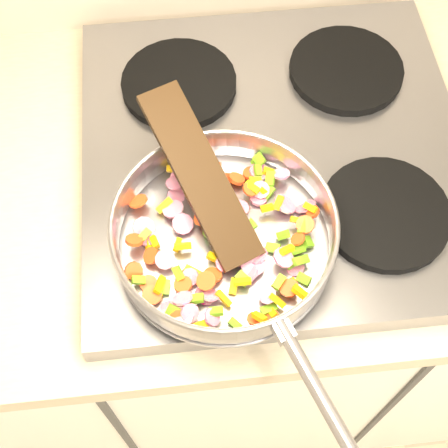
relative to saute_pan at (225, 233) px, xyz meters
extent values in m
cube|color=#939399|center=(0.10, 0.17, -0.07)|extent=(0.60, 0.60, 0.04)
cylinder|color=black|center=(-0.04, 0.03, -0.04)|extent=(0.19, 0.19, 0.02)
cylinder|color=black|center=(0.24, 0.03, -0.04)|extent=(0.19, 0.19, 0.02)
cylinder|color=black|center=(-0.04, 0.31, -0.04)|extent=(0.19, 0.19, 0.02)
cylinder|color=black|center=(0.24, 0.31, -0.04)|extent=(0.19, 0.19, 0.02)
cylinder|color=#9E9EA5|center=(0.00, 0.00, -0.03)|extent=(0.30, 0.30, 0.01)
torus|color=#9E9EA5|center=(0.00, 0.00, 0.00)|extent=(0.35, 0.35, 0.06)
torus|color=#9E9EA5|center=(0.00, 0.00, 0.03)|extent=(0.31, 0.31, 0.01)
cylinder|color=#9E9EA5|center=(0.08, -0.23, 0.02)|extent=(0.08, 0.18, 0.02)
cube|color=#9E9EA5|center=(0.05, -0.15, 0.02)|extent=(0.03, 0.04, 0.02)
cylinder|color=#EE481B|center=(-0.07, -0.11, -0.01)|extent=(0.04, 0.03, 0.03)
cylinder|color=#C0125C|center=(-0.03, -0.12, -0.01)|extent=(0.03, 0.03, 0.02)
cube|color=#5FA01A|center=(0.07, 0.07, -0.02)|extent=(0.03, 0.03, 0.02)
cube|color=#5FA01A|center=(-0.09, -0.06, -0.02)|extent=(0.02, 0.02, 0.01)
cube|color=#5FA01A|center=(-0.05, -0.04, -0.02)|extent=(0.03, 0.02, 0.01)
cube|color=#5FA01A|center=(0.05, -0.11, -0.02)|extent=(0.02, 0.02, 0.01)
cube|color=#5FA01A|center=(-0.01, 0.08, -0.02)|extent=(0.02, 0.03, 0.01)
cube|color=#5FA01A|center=(-0.02, -0.11, -0.01)|extent=(0.02, 0.01, 0.01)
cube|color=#5FA01A|center=(0.08, 0.00, -0.02)|extent=(0.02, 0.01, 0.02)
cylinder|color=#C0125C|center=(-0.06, -0.11, -0.01)|extent=(0.03, 0.03, 0.02)
cylinder|color=#C0125C|center=(-0.07, -0.11, -0.01)|extent=(0.04, 0.04, 0.01)
cylinder|color=#C0125C|center=(0.00, 0.05, -0.01)|extent=(0.03, 0.03, 0.02)
cube|color=#5FA01A|center=(0.06, -0.08, -0.01)|extent=(0.02, 0.02, 0.01)
cylinder|color=#EE481B|center=(-0.10, -0.02, -0.01)|extent=(0.03, 0.03, 0.02)
cylinder|color=#C0125C|center=(-0.08, -0.03, -0.01)|extent=(0.03, 0.03, 0.02)
cylinder|color=#EE481B|center=(-0.10, -0.07, -0.02)|extent=(0.03, 0.03, 0.02)
cube|color=#5FA01A|center=(0.10, -0.05, -0.01)|extent=(0.03, 0.02, 0.02)
cylinder|color=#C0125C|center=(0.07, -0.04, -0.01)|extent=(0.04, 0.04, 0.02)
cylinder|color=#EE481B|center=(0.05, 0.11, -0.02)|extent=(0.03, 0.03, 0.01)
cube|color=#F1B00B|center=(-0.06, -0.01, -0.01)|extent=(0.02, 0.01, 0.01)
cylinder|color=#EE481B|center=(0.04, 0.07, 0.00)|extent=(0.03, 0.03, 0.01)
cube|color=#F1B00B|center=(-0.02, -0.03, -0.02)|extent=(0.03, 0.02, 0.02)
cube|color=#5FA01A|center=(-0.07, -0.05, -0.01)|extent=(0.02, 0.02, 0.02)
cylinder|color=#C0125C|center=(0.06, 0.07, -0.01)|extent=(0.03, 0.03, 0.01)
cylinder|color=#EE481B|center=(-0.03, 0.12, -0.01)|extent=(0.02, 0.02, 0.02)
cube|color=#F1B00B|center=(0.01, 0.08, -0.02)|extent=(0.01, 0.02, 0.01)
cube|color=#5FA01A|center=(-0.12, -0.05, -0.01)|extent=(0.02, 0.01, 0.01)
cube|color=#5FA01A|center=(0.06, 0.12, -0.02)|extent=(0.02, 0.03, 0.01)
cylinder|color=#C0125C|center=(0.09, -0.05, -0.03)|extent=(0.03, 0.03, 0.01)
cube|color=#F1B00B|center=(-0.09, -0.06, -0.01)|extent=(0.02, 0.03, 0.02)
cylinder|color=#C0125C|center=(-0.08, -0.09, -0.02)|extent=(0.04, 0.04, 0.02)
cube|color=#5FA01A|center=(0.10, -0.07, -0.02)|extent=(0.02, 0.02, 0.01)
cylinder|color=#C0125C|center=(0.12, 0.04, -0.02)|extent=(0.05, 0.04, 0.03)
cylinder|color=#EE481B|center=(0.13, 0.03, -0.01)|extent=(0.03, 0.03, 0.02)
cube|color=#5FA01A|center=(0.11, -0.02, -0.02)|extent=(0.02, 0.02, 0.01)
cylinder|color=#C0125C|center=(0.02, -0.02, -0.03)|extent=(0.04, 0.04, 0.03)
cylinder|color=#EE481B|center=(-0.12, 0.00, 0.00)|extent=(0.03, 0.03, 0.02)
cylinder|color=#EE481B|center=(-0.02, 0.05, -0.02)|extent=(0.03, 0.03, 0.02)
cylinder|color=#C0125C|center=(-0.05, -0.05, -0.02)|extent=(0.03, 0.03, 0.02)
cylinder|color=#C0125C|center=(0.03, 0.05, -0.02)|extent=(0.03, 0.03, 0.01)
cube|color=#F1B00B|center=(-0.07, 0.00, -0.02)|extent=(0.02, 0.02, 0.01)
cylinder|color=#EE481B|center=(-0.12, 0.07, -0.01)|extent=(0.04, 0.03, 0.02)
cylinder|color=#C0125C|center=(0.02, 0.03, -0.02)|extent=(0.04, 0.04, 0.02)
cube|color=#5FA01A|center=(0.04, 0.01, -0.01)|extent=(0.02, 0.02, 0.01)
cylinder|color=#C0125C|center=(0.06, 0.06, -0.02)|extent=(0.04, 0.04, 0.01)
cylinder|color=#C0125C|center=(-0.07, 0.05, -0.01)|extent=(0.04, 0.04, 0.01)
cube|color=#F1B00B|center=(-0.10, -0.07, -0.02)|extent=(0.03, 0.02, 0.01)
cube|color=#F1B00B|center=(0.06, 0.04, -0.01)|extent=(0.02, 0.01, 0.01)
cylinder|color=#EE481B|center=(-0.03, -0.06, -0.01)|extent=(0.04, 0.04, 0.01)
cylinder|color=#C0125C|center=(0.09, 0.05, -0.02)|extent=(0.04, 0.04, 0.03)
cylinder|color=#EE481B|center=(0.05, -0.12, -0.02)|extent=(0.03, 0.03, 0.02)
cube|color=#F1B00B|center=(0.05, -0.11, -0.02)|extent=(0.02, 0.02, 0.02)
cylinder|color=#EE481B|center=(-0.13, -0.03, -0.02)|extent=(0.03, 0.03, 0.03)
cube|color=#5FA01A|center=(0.08, 0.09, -0.01)|extent=(0.02, 0.03, 0.02)
cylinder|color=#C0125C|center=(0.04, -0.03, -0.01)|extent=(0.04, 0.04, 0.02)
cylinder|color=#EE481B|center=(0.11, 0.00, 0.00)|extent=(0.04, 0.04, 0.01)
cube|color=#5FA01A|center=(0.00, 0.05, -0.01)|extent=(0.02, 0.01, 0.02)
cube|color=#F1B00B|center=(0.05, 0.07, 0.00)|extent=(0.02, 0.02, 0.01)
cylinder|color=#EE481B|center=(0.01, 0.10, -0.02)|extent=(0.03, 0.03, 0.02)
cylinder|color=#C0125C|center=(-0.03, -0.08, -0.02)|extent=(0.03, 0.03, 0.02)
cylinder|color=#EE481B|center=(-0.03, 0.03, -0.01)|extent=(0.02, 0.02, 0.02)
cylinder|color=#C0125C|center=(0.09, 0.09, -0.01)|extent=(0.03, 0.03, 0.01)
cube|color=#F1B00B|center=(0.08, 0.10, -0.01)|extent=(0.03, 0.02, 0.01)
cylinder|color=#EE481B|center=(0.08, -0.08, -0.01)|extent=(0.03, 0.03, 0.01)
cylinder|color=#EE481B|center=(0.01, 0.00, -0.02)|extent=(0.03, 0.03, 0.02)
cylinder|color=#EE481B|center=(-0.02, -0.05, -0.02)|extent=(0.04, 0.04, 0.02)
cube|color=#F1B00B|center=(0.12, 0.03, -0.01)|extent=(0.02, 0.02, 0.02)
cylinder|color=#C0125C|center=(-0.11, 0.02, -0.02)|extent=(0.04, 0.04, 0.01)
cylinder|color=#C0125C|center=(-0.06, 0.09, -0.01)|extent=(0.03, 0.03, 0.01)
cube|color=#5FA01A|center=(-0.11, 0.01, -0.01)|extent=(0.02, 0.02, 0.01)
cube|color=#5FA01A|center=(-0.02, 0.01, -0.02)|extent=(0.02, 0.02, 0.02)
cube|color=#F1B00B|center=(0.06, 0.07, -0.02)|extent=(0.02, 0.02, 0.01)
cube|color=#5FA01A|center=(-0.08, -0.10, -0.01)|extent=(0.02, 0.02, 0.02)
cube|color=#F1B00B|center=(-0.06, 0.12, -0.01)|extent=(0.03, 0.01, 0.01)
cube|color=#F1B00B|center=(-0.04, -0.12, -0.01)|extent=(0.02, 0.02, 0.01)
cube|color=#F1B00B|center=(-0.08, 0.06, -0.01)|extent=(0.03, 0.02, 0.02)
cylinder|color=#C0125C|center=(0.03, -0.05, -0.02)|extent=(0.03, 0.03, 0.02)
cylinder|color=#C0125C|center=(0.03, -0.04, -0.01)|extent=(0.04, 0.04, 0.02)
cylinder|color=#C0125C|center=(-0.06, -0.08, -0.01)|extent=(0.03, 0.03, 0.02)
cube|color=#5FA01A|center=(0.02, -0.06, -0.01)|extent=(0.02, 0.02, 0.01)
cube|color=#F1B00B|center=(-0.10, 0.01, -0.02)|extent=(0.01, 0.03, 0.02)
cube|color=#F1B00B|center=(-0.01, -0.09, -0.01)|extent=(0.02, 0.02, 0.02)
cube|color=#F1B00B|center=(-0.01, 0.11, -0.01)|extent=(0.02, 0.02, 0.01)
cube|color=#F1B00B|center=(0.08, 0.04, 0.00)|extent=(0.02, 0.02, 0.01)
cube|color=#5FA01A|center=(0.06, 0.12, -0.01)|extent=(0.02, 0.02, 0.02)
cube|color=#F1B00B|center=(0.05, 0.09, -0.01)|extent=(0.02, 0.01, 0.01)
cube|color=#F1B00B|center=(-0.10, 0.01, -0.02)|extent=(0.01, 0.02, 0.01)
cylinder|color=#C0125C|center=(0.00, -0.04, -0.01)|extent=(0.04, 0.03, 0.02)
cube|color=#F1B00B|center=(0.10, 0.01, -0.01)|extent=(0.02, 0.01, 0.01)
cylinder|color=#C0125C|center=(-0.05, 0.11, -0.01)|extent=(0.03, 0.03, 0.01)
cube|color=#F1B00B|center=(0.08, -0.08, -0.02)|extent=(0.03, 0.03, 0.02)
cube|color=#F1B00B|center=(0.00, -0.07, -0.02)|extent=(0.02, 0.02, 0.02)
cylinder|color=#EE481B|center=(-0.06, -0.04, -0.02)|extent=(0.02, 0.02, 0.02)
cylinder|color=#EE481B|center=(-0.04, 0.11, 0.00)|extent=(0.02, 0.02, 0.02)
cube|color=#F1B00B|center=(0.09, -0.10, 0.00)|extent=(0.03, 0.02, 0.02)
cylinder|color=#EE481B|center=(-0.01, 0.06, -0.02)|extent=(0.04, 0.03, 0.02)
cylinder|color=#C0125C|center=(0.06, 0.11, -0.02)|extent=(0.04, 0.04, 0.02)
cylinder|color=#EE481B|center=(0.00, 0.12, -0.01)|extent=(0.04, 0.03, 0.03)
cube|color=#5FA01A|center=(0.06, -0.02, -0.02)|extent=(0.02, 0.02, 0.01)
cube|color=#F1B00B|center=(0.08, -0.03, 0.00)|extent=(0.02, 0.02, 0.02)
cylinder|color=#C0125C|center=(-0.06, 0.08, -0.02)|extent=(0.03, 0.03, 0.02)
cylinder|color=#C0125C|center=(-0.06, 0.03, -0.02)|extent=(0.04, 0.04, 0.02)
cube|color=#F1B00B|center=(0.06, -0.10, -0.01)|extent=(0.02, 0.02, 0.01)
cylinder|color=#EE481B|center=(0.03, -0.12, -0.03)|extent=(0.03, 0.03, 0.01)
cylinder|color=#C0125C|center=(0.05, -0.09, -0.01)|extent=(0.03, 0.03, 0.02)
cube|color=#5FA01A|center=(0.00, -0.12, -0.02)|extent=(0.02, 0.02, 0.01)
cube|color=#F1B00B|center=(0.02, -0.07, -0.01)|extent=(0.02, 0.01, 0.01)
cylinder|color=#EE481B|center=(0.03, 0.10, -0.01)|extent=(0.03, 0.03, 0.02)
cube|color=#5FA01A|center=(-0.05, -0.09, -0.01)|extent=(0.03, 0.01, 0.01)
cylinder|color=#EE481B|center=(0.10, -0.01, -0.01)|extent=(0.02, 0.03, 0.02)
cylinder|color=#EE481B|center=(-0.06, -0.06, -0.02)|extent=(0.03, 0.03, 0.01)
cylinder|color=#C0125C|center=(-0.04, -0.08, -0.03)|extent=(0.04, 0.04, 0.02)
cube|color=#5FA01A|center=(0.09, -0.04, -0.02)|extent=(0.02, 0.02, 0.02)
cube|color=#5FA01A|center=(0.10, -0.03, -0.02)|extent=(0.02, 0.02, 0.01)
cylinder|color=#EE481B|center=(-0.06, -0.10, -0.02)|extent=(0.03, 0.03, 0.01)
cylinder|color=#EE481B|center=(-0.11, -0.05, -0.02)|extent=(0.03, 0.03, 0.01)
cube|color=#5FA01A|center=(0.01, -0.01, -0.01)|extent=(0.02, 0.02, 0.02)
cube|color=#5FA01A|center=(0.11, 0.00, -0.01)|extent=(0.02, 0.02, 0.01)
cube|color=#F1B00B|center=(0.03, -0.12, -0.01)|extent=(0.02, 0.02, 0.02)
cylinder|color=#C0125C|center=(-0.11, 0.03, -0.02)|extent=(0.04, 0.04, 0.03)
cube|color=#5FA01A|center=(0.06, 0.10, -0.01)|extent=(0.01, 0.02, 0.01)
cube|color=black|center=(-0.03, 0.07, 0.03)|extent=(0.16, 0.26, 0.10)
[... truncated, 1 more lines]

